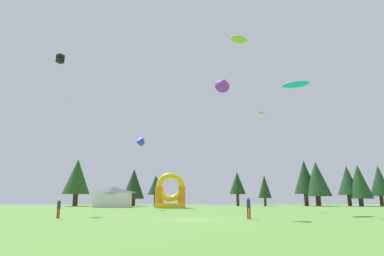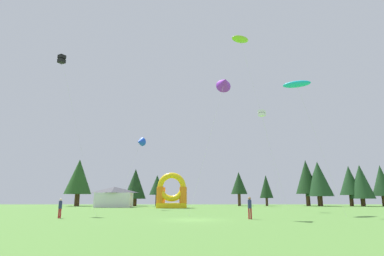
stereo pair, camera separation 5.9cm
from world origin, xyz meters
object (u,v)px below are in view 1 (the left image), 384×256
(inflatable_orange_dome, at_px, (170,195))
(kite_white_box, at_px, (261,113))
(person_left_edge, at_px, (59,206))
(kite_lime_parafoil, at_px, (239,40))
(festival_tent, at_px, (113,197))
(person_near_camera, at_px, (249,206))
(kite_cyan_parafoil, at_px, (295,84))
(kite_black_box, at_px, (60,59))
(kite_purple_delta, at_px, (223,83))
(kite_blue_delta, at_px, (139,142))

(inflatable_orange_dome, bearing_deg, kite_white_box, -41.19)
(kite_white_box, bearing_deg, person_left_edge, -144.43)
(kite_lime_parafoil, relative_size, festival_tent, 3.69)
(person_near_camera, height_order, person_left_edge, person_near_camera)
(kite_cyan_parafoil, xyz_separation_m, kite_white_box, (-1.22, 12.20, -0.04))
(inflatable_orange_dome, bearing_deg, kite_black_box, -124.17)
(kite_black_box, bearing_deg, inflatable_orange_dome, 55.83)
(kite_cyan_parafoil, height_order, inflatable_orange_dome, kite_cyan_parafoil)
(kite_purple_delta, height_order, kite_blue_delta, kite_purple_delta)
(kite_white_box, relative_size, person_left_edge, 8.32)
(kite_lime_parafoil, height_order, inflatable_orange_dome, kite_lime_parafoil)
(person_near_camera, bearing_deg, kite_purple_delta, -38.97)
(kite_blue_delta, relative_size, kite_lime_parafoil, 0.47)
(person_left_edge, bearing_deg, kite_lime_parafoil, -135.21)
(kite_white_box, height_order, kite_lime_parafoil, kite_lime_parafoil)
(kite_white_box, relative_size, kite_lime_parafoil, 0.59)
(kite_blue_delta, xyz_separation_m, kite_lime_parafoil, (15.31, -9.89, 12.98))
(kite_blue_delta, xyz_separation_m, person_near_camera, (13.48, -22.70, -9.57))
(kite_blue_delta, bearing_deg, kite_lime_parafoil, -32.88)
(kite_white_box, height_order, kite_purple_delta, kite_white_box)
(kite_white_box, xyz_separation_m, kite_purple_delta, (-7.10, -15.19, -0.89))
(kite_black_box, distance_m, kite_purple_delta, 22.42)
(kite_blue_delta, distance_m, person_left_edge, 23.83)
(inflatable_orange_dome, height_order, festival_tent, inflatable_orange_dome)
(kite_blue_delta, distance_m, kite_lime_parafoil, 22.38)
(kite_white_box, height_order, kite_blue_delta, kite_white_box)
(kite_purple_delta, bearing_deg, kite_white_box, 64.95)
(kite_white_box, bearing_deg, kite_cyan_parafoil, -84.29)
(kite_black_box, height_order, festival_tent, kite_black_box)
(inflatable_orange_dome, bearing_deg, kite_lime_parafoil, -57.74)
(kite_cyan_parafoil, bearing_deg, person_left_edge, -171.00)
(kite_black_box, distance_m, festival_tent, 29.23)
(kite_black_box, height_order, kite_cyan_parafoil, kite_black_box)
(kite_cyan_parafoil, height_order, kite_lime_parafoil, kite_lime_parafoil)
(inflatable_orange_dome, bearing_deg, person_near_camera, -73.67)
(kite_cyan_parafoil, height_order, kite_blue_delta, kite_cyan_parafoil)
(person_left_edge, bearing_deg, kite_white_box, -131.45)
(kite_cyan_parafoil, distance_m, kite_lime_parafoil, 13.32)
(kite_cyan_parafoil, bearing_deg, kite_lime_parafoil, 120.98)
(kite_black_box, distance_m, kite_lime_parafoil, 24.25)
(kite_white_box, distance_m, inflatable_orange_dome, 21.95)
(kite_purple_delta, bearing_deg, inflatable_orange_dome, 104.01)
(kite_lime_parafoil, height_order, person_left_edge, kite_lime_parafoil)
(kite_white_box, height_order, person_near_camera, kite_white_box)
(kite_purple_delta, bearing_deg, person_left_edge, -177.24)
(kite_purple_delta, relative_size, kite_blue_delta, 1.22)
(kite_cyan_parafoil, xyz_separation_m, kite_lime_parafoil, (-4.75, 7.91, 9.61))
(kite_purple_delta, xyz_separation_m, person_near_camera, (1.75, -1.91, -12.01))
(kite_lime_parafoil, bearing_deg, kite_white_box, 50.62)
(kite_cyan_parafoil, relative_size, person_left_edge, 8.35)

